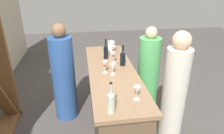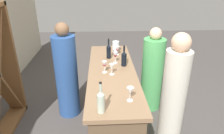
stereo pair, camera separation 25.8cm
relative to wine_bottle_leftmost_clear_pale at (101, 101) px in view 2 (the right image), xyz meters
The scene contains 14 objects.
ground_plane 1.47m from the wine_bottle_leftmost_clear_pale, ahead, with size 12.00×12.00×0.00m, color #4C4744.
bar_counter 1.14m from the wine_bottle_leftmost_clear_pale, ahead, with size 2.17×0.66×0.98m.
wine_bottle_leftmost_clear_pale is the anchor object (origin of this frame).
wine_bottle_second_left_near_black 1.16m from the wine_bottle_leftmost_clear_pale, 17.07° to the right, with size 0.08×0.08×0.31m.
wine_bottle_center_near_black 1.42m from the wine_bottle_leftmost_clear_pale, ahead, with size 0.07×0.07×0.32m.
wine_glass_near_left 0.36m from the wine_bottle_leftmost_clear_pale, 59.09° to the right, with size 0.08×0.08×0.16m.
wine_glass_near_center 1.60m from the wine_bottle_leftmost_clear_pale, 10.04° to the right, with size 0.08×0.08×0.14m.
wine_glass_near_right 1.24m from the wine_bottle_leftmost_clear_pale, 10.30° to the right, with size 0.06×0.06×0.17m.
wine_glass_far_left 0.84m from the wine_bottle_leftmost_clear_pale, 10.15° to the right, with size 0.07×0.07×0.15m.
wine_glass_far_center 0.89m from the wine_bottle_leftmost_clear_pale, ahead, with size 0.07×0.07×0.17m.
water_pitcher 1.75m from the wine_bottle_leftmost_clear_pale, ahead, with size 0.12×0.12×0.18m.
person_left_guest 1.75m from the wine_bottle_leftmost_clear_pale, 30.98° to the right, with size 0.37×0.37×1.46m.
person_center_guest 1.13m from the wine_bottle_leftmost_clear_pale, 59.39° to the right, with size 0.32×0.32×1.62m.
person_server_behind 1.51m from the wine_bottle_leftmost_clear_pale, 22.58° to the left, with size 0.46×0.46×1.58m.
Camera 2 is at (-2.60, 0.14, 2.20)m, focal length 32.72 mm.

